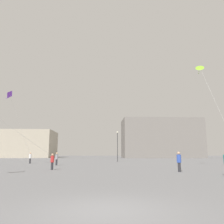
% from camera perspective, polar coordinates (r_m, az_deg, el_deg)
% --- Properties ---
extents(ground_plane, '(300.00, 300.00, 0.00)m').
position_cam_1_polar(ground_plane, '(7.12, -1.50, -23.53)').
color(ground_plane, slate).
extents(person_in_blue, '(0.38, 0.38, 1.76)m').
position_cam_1_polar(person_in_blue, '(21.49, 16.53, -11.69)').
color(person_in_blue, '#2D2D33').
rests_on(person_in_blue, ground_plane).
extents(person_in_grey, '(0.38, 0.38, 1.73)m').
position_cam_1_polar(person_in_grey, '(32.60, -13.78, -11.24)').
color(person_in_grey, '#2D2D33').
rests_on(person_in_grey, ground_plane).
extents(person_in_red, '(0.35, 0.35, 1.59)m').
position_cam_1_polar(person_in_red, '(23.86, -14.82, -11.81)').
color(person_in_red, '#2D2D33').
rests_on(person_in_red, ground_plane).
extents(person_in_white, '(0.39, 0.39, 1.77)m').
position_cam_1_polar(person_in_white, '(39.25, -19.91, -10.70)').
color(person_in_white, '#2D2D33').
rests_on(person_in_white, ground_plane).
extents(kite_lime_diamond, '(3.16, 3.02, 11.27)m').
position_cam_1_polar(kite_lime_diamond, '(30.63, 21.32, 10.22)').
color(kite_lime_diamond, '#8CD12D').
extents(kite_violet_delta, '(2.30, 5.46, 9.29)m').
position_cam_1_polar(kite_violet_delta, '(36.69, -24.41, 3.80)').
color(kite_violet_delta, purple).
extents(building_left_hall, '(28.68, 18.20, 10.06)m').
position_cam_1_polar(building_left_hall, '(94.82, -22.78, -7.49)').
color(building_left_hall, '#B2A893').
rests_on(building_left_hall, ground_plane).
extents(building_centre_hall, '(28.15, 15.13, 13.61)m').
position_cam_1_polar(building_centre_hall, '(83.81, 12.17, -6.57)').
color(building_centre_hall, gray).
rests_on(building_centre_hall, ground_plane).
extents(lamppost_east, '(0.36, 0.36, 5.88)m').
position_cam_1_polar(lamppost_east, '(44.63, 1.39, -7.48)').
color(lamppost_east, '#2D2D30').
rests_on(lamppost_east, ground_plane).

